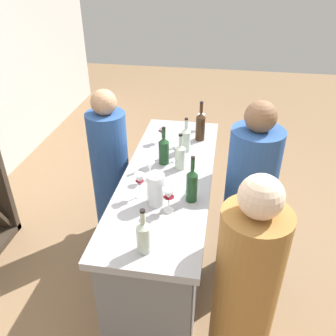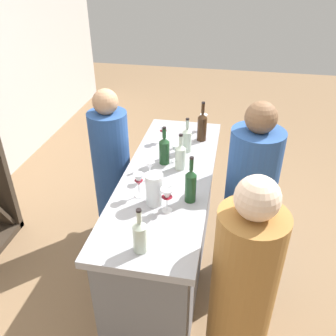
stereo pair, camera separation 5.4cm
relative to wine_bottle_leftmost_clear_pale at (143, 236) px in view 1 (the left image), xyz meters
name	(u,v)px [view 1 (the left image)]	position (x,y,z in m)	size (l,w,h in m)	color
ground_plane	(168,267)	(0.78, 0.00, -1.06)	(12.00, 12.00, 0.00)	#846647
bar_counter	(168,224)	(0.78, 0.00, -0.58)	(1.86, 0.63, 0.96)	slate
wine_bottle_leftmost_clear_pale	(143,236)	(0.00, 0.00, 0.00)	(0.08, 0.08, 0.28)	#B7C6B2
wine_bottle_second_left_olive_green	(192,184)	(0.49, -0.20, 0.02)	(0.07, 0.07, 0.32)	#193D1E
wine_bottle_center_clear_pale	(180,156)	(0.87, -0.08, 0.00)	(0.08, 0.08, 0.28)	#B7C6B2
wine_bottle_second_right_olive_green	(164,150)	(0.93, 0.05, 0.01)	(0.08, 0.08, 0.30)	#193D1E
wine_bottle_rightmost_clear_pale	(186,139)	(1.14, -0.08, 0.00)	(0.07, 0.07, 0.28)	#B7C6B2
wine_bottle_far_right_amber_brown	(200,126)	(1.36, -0.18, 0.03)	(0.08, 0.08, 0.34)	#331E0F
wine_glass_near_left	(201,119)	(1.57, -0.17, -0.01)	(0.06, 0.06, 0.14)	white
wine_glass_near_center	(169,196)	(0.36, -0.08, 0.01)	(0.08, 0.08, 0.17)	white
wine_glass_near_right	(175,149)	(0.97, -0.03, 0.00)	(0.07, 0.07, 0.14)	white
wine_glass_far_left	(150,167)	(0.68, 0.11, 0.00)	(0.06, 0.06, 0.15)	white
wine_glass_far_center	(140,181)	(0.48, 0.13, 0.01)	(0.06, 0.06, 0.17)	white
wine_glass_far_right	(162,130)	(1.27, 0.13, 0.00)	(0.07, 0.07, 0.15)	white
water_pitcher	(156,189)	(0.43, 0.02, 0.00)	(0.11, 0.11, 0.21)	silver
person_left_guest	(245,291)	(0.07, -0.57, -0.40)	(0.43, 0.43, 1.45)	#9E6B33
person_center_guest	(248,204)	(0.86, -0.60, -0.36)	(0.45, 0.45, 1.52)	#284C8C
person_right_guest	(111,174)	(1.16, 0.57, -0.40)	(0.42, 0.42, 1.42)	#284C8C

